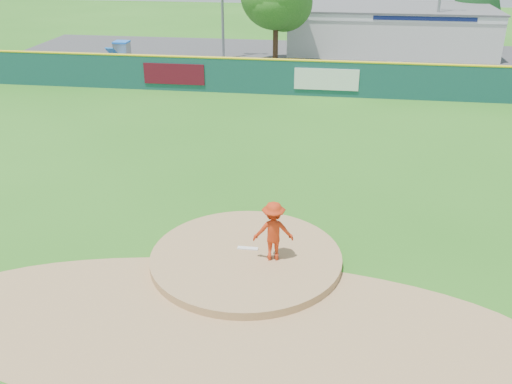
# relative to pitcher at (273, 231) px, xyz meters

# --- Properties ---
(ground) EXTENTS (120.00, 120.00, 0.00)m
(ground) POSITION_rel_pitcher_xyz_m (-0.79, 0.10, -1.13)
(ground) COLOR #286B19
(ground) RESTS_ON ground
(pitchers_mound) EXTENTS (5.50, 5.50, 0.50)m
(pitchers_mound) POSITION_rel_pitcher_xyz_m (-0.79, 0.10, -1.13)
(pitchers_mound) COLOR #9E774C
(pitchers_mound) RESTS_ON ground
(pitching_rubber) EXTENTS (0.60, 0.15, 0.04)m
(pitching_rubber) POSITION_rel_pitcher_xyz_m (-0.79, 0.40, -0.86)
(pitching_rubber) COLOR white
(pitching_rubber) RESTS_ON pitchers_mound
(infield_dirt_arc) EXTENTS (15.40, 15.40, 0.01)m
(infield_dirt_arc) POSITION_rel_pitcher_xyz_m (-0.79, -2.90, -1.12)
(infield_dirt_arc) COLOR #9E774C
(infield_dirt_arc) RESTS_ON ground
(parking_lot) EXTENTS (44.00, 16.00, 0.02)m
(parking_lot) POSITION_rel_pitcher_xyz_m (-0.79, 27.10, -1.12)
(parking_lot) COLOR #38383A
(parking_lot) RESTS_ON ground
(pitcher) EXTENTS (1.22, 0.82, 1.75)m
(pitcher) POSITION_rel_pitcher_xyz_m (0.00, 0.00, 0.00)
(pitcher) COLOR red
(pitcher) RESTS_ON pitchers_mound
(van) EXTENTS (5.40, 2.72, 1.46)m
(van) POSITION_rel_pitcher_xyz_m (5.30, 20.62, -0.37)
(van) COLOR silver
(van) RESTS_ON parking_lot
(pool_building_grp) EXTENTS (15.20, 8.20, 3.31)m
(pool_building_grp) POSITION_rel_pitcher_xyz_m (5.21, 32.09, 0.54)
(pool_building_grp) COLOR silver
(pool_building_grp) RESTS_ON ground
(fence_banners) EXTENTS (12.40, 0.04, 1.20)m
(fence_banners) POSITION_rel_pitcher_xyz_m (-3.51, 18.02, -0.13)
(fence_banners) COLOR #5A0C1C
(fence_banners) RESTS_ON ground
(playground_slide) EXTENTS (1.01, 2.83, 1.56)m
(playground_slide) POSITION_rel_pitcher_xyz_m (-13.47, 24.48, -0.33)
(playground_slide) COLOR blue
(playground_slide) RESTS_ON ground
(outfield_fence) EXTENTS (40.00, 0.14, 2.07)m
(outfield_fence) POSITION_rel_pitcher_xyz_m (-0.79, 18.10, -0.04)
(outfield_fence) COLOR #154545
(outfield_fence) RESTS_ON ground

